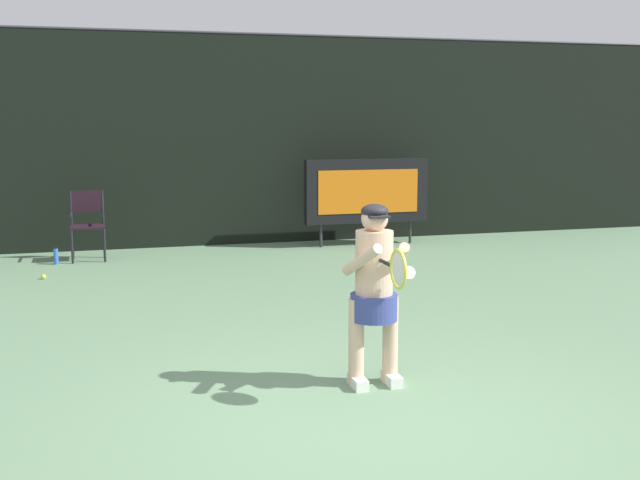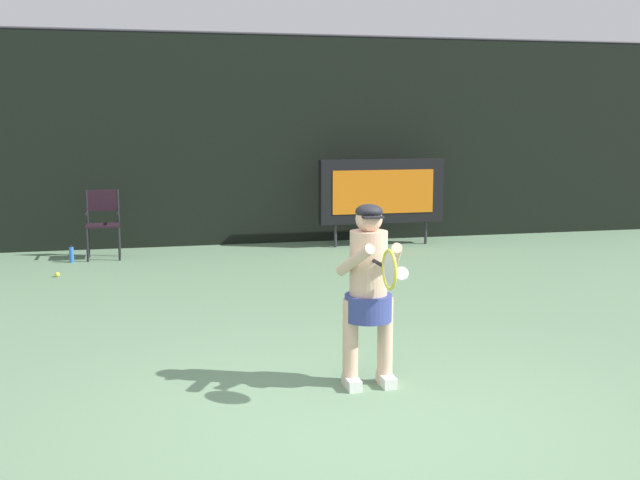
% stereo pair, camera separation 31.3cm
% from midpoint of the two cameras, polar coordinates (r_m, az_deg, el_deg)
% --- Properties ---
extents(ground, '(18.00, 22.00, 0.03)m').
position_cam_midpoint_polar(ground, '(5.84, 2.65, -13.60)').
color(ground, slate).
extents(backdrop_screen, '(18.00, 0.12, 3.66)m').
position_cam_midpoint_polar(backdrop_screen, '(13.91, -8.84, 7.04)').
color(backdrop_screen, black).
rests_on(backdrop_screen, ground).
extents(scoreboard, '(2.20, 0.21, 1.50)m').
position_cam_midpoint_polar(scoreboard, '(13.79, 2.72, 3.52)').
color(scoreboard, black).
rests_on(scoreboard, ground).
extents(umpire_chair, '(0.52, 0.44, 1.08)m').
position_cam_midpoint_polar(umpire_chair, '(12.93, -17.02, 1.33)').
color(umpire_chair, black).
rests_on(umpire_chair, ground).
extents(water_bottle, '(0.07, 0.07, 0.27)m').
position_cam_midpoint_polar(water_bottle, '(12.76, -19.10, -1.12)').
color(water_bottle, blue).
rests_on(water_bottle, ground).
extents(tennis_player, '(0.53, 0.61, 1.52)m').
position_cam_midpoint_polar(tennis_player, '(6.53, 2.56, -3.36)').
color(tennis_player, white).
rests_on(tennis_player, ground).
extents(tennis_racket, '(0.03, 0.60, 0.31)m').
position_cam_midpoint_polar(tennis_racket, '(6.02, 4.08, -2.06)').
color(tennis_racket, black).
extents(tennis_ball_loose, '(0.07, 0.07, 0.07)m').
position_cam_midpoint_polar(tennis_ball_loose, '(11.67, -19.96, -2.50)').
color(tennis_ball_loose, '#CCDB3D').
rests_on(tennis_ball_loose, ground).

